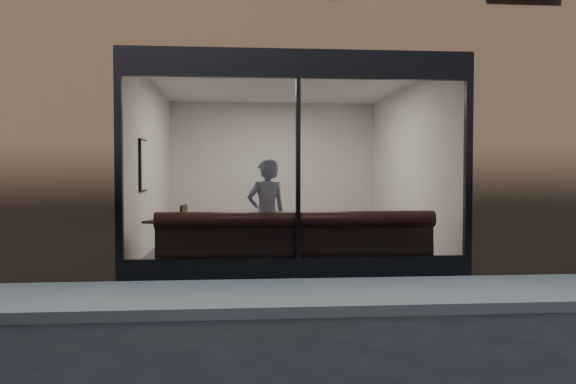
{
  "coord_description": "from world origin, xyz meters",
  "views": [
    {
      "loc": [
        -0.8,
        -5.74,
        1.49
      ],
      "look_at": [
        -0.11,
        2.4,
        1.21
      ],
      "focal_mm": 35.0,
      "sensor_mm": 36.0,
      "label": 1
    }
  ],
  "objects": [
    {
      "name": "storefront_header",
      "position": [
        0.0,
        2.05,
        3.0
      ],
      "size": [
        5.0,
        0.1,
        0.4
      ],
      "primitive_type": "cube",
      "color": "black",
      "rests_on": "host_building_upper"
    },
    {
      "name": "cafe_table_left",
      "position": [
        -1.92,
        3.0,
        0.74
      ],
      "size": [
        0.75,
        0.75,
        0.04
      ],
      "primitive_type": "cube",
      "rotation": [
        0.0,
        0.0,
        -0.33
      ],
      "color": "black",
      "rests_on": "cafe_floor"
    },
    {
      "name": "ground",
      "position": [
        0.0,
        0.0,
        0.0
      ],
      "size": [
        120.0,
        120.0,
        0.0
      ],
      "primitive_type": "plane",
      "color": "black",
      "rests_on": "ground"
    },
    {
      "name": "cafe_table_right",
      "position": [
        1.13,
        3.0,
        0.74
      ],
      "size": [
        0.75,
        0.75,
        0.04
      ],
      "primitive_type": "cube",
      "rotation": [
        0.0,
        0.0,
        -0.31
      ],
      "color": "black",
      "rests_on": "cafe_floor"
    },
    {
      "name": "cafe_wall_left",
      "position": [
        -2.49,
        5.0,
        1.6
      ],
      "size": [
        0.0,
        6.0,
        6.0
      ],
      "primitive_type": "plane",
      "rotation": [
        1.57,
        0.0,
        1.57
      ],
      "color": "silver",
      "rests_on": "ground"
    },
    {
      "name": "sidewalk_near",
      "position": [
        0.0,
        1.0,
        0.01
      ],
      "size": [
        40.0,
        2.0,
        0.01
      ],
      "primitive_type": "cube",
      "color": "gray",
      "rests_on": "ground"
    },
    {
      "name": "host_building_pier_right",
      "position": [
        3.75,
        8.0,
        1.6
      ],
      "size": [
        2.5,
        12.0,
        3.2
      ],
      "primitive_type": "cube",
      "color": "brown",
      "rests_on": "ground"
    },
    {
      "name": "storefront_glass",
      "position": [
        0.0,
        2.02,
        1.55
      ],
      "size": [
        4.8,
        0.0,
        4.8
      ],
      "primitive_type": "plane",
      "rotation": [
        1.57,
        0.0,
        0.0
      ],
      "color": "white",
      "rests_on": "storefront_kick"
    },
    {
      "name": "cafe_floor",
      "position": [
        0.0,
        5.0,
        0.02
      ],
      "size": [
        6.0,
        6.0,
        0.0
      ],
      "primitive_type": "plane",
      "color": "#2D2D30",
      "rests_on": "ground"
    },
    {
      "name": "cafe_wall_back",
      "position": [
        0.0,
        7.99,
        1.6
      ],
      "size": [
        5.0,
        0.0,
        5.0
      ],
      "primitive_type": "plane",
      "rotation": [
        1.57,
        0.0,
        0.0
      ],
      "color": "silver",
      "rests_on": "ground"
    },
    {
      "name": "host_building_backfill",
      "position": [
        0.0,
        11.0,
        1.6
      ],
      "size": [
        5.0,
        6.0,
        3.2
      ],
      "primitive_type": "cube",
      "color": "brown",
      "rests_on": "ground"
    },
    {
      "name": "banquette",
      "position": [
        0.0,
        2.45,
        0.23
      ],
      "size": [
        4.0,
        0.55,
        0.45
      ],
      "primitive_type": "cube",
      "color": "#381415",
      "rests_on": "cafe_floor"
    },
    {
      "name": "kerb_near",
      "position": [
        0.0,
        -0.05,
        0.06
      ],
      "size": [
        40.0,
        0.1,
        0.12
      ],
      "primitive_type": "cube",
      "color": "gray",
      "rests_on": "ground"
    },
    {
      "name": "storefront_kick",
      "position": [
        0.0,
        2.05,
        0.15
      ],
      "size": [
        5.0,
        0.1,
        0.3
      ],
      "primitive_type": "cube",
      "color": "black",
      "rests_on": "ground"
    },
    {
      "name": "person",
      "position": [
        -0.41,
        2.71,
        0.85
      ],
      "size": [
        0.72,
        0.59,
        1.7
      ],
      "primitive_type": "imported",
      "rotation": [
        0.0,
        0.0,
        3.47
      ],
      "color": "#ABBFE3",
      "rests_on": "cafe_floor"
    },
    {
      "name": "wall_poster",
      "position": [
        -2.45,
        4.07,
        1.61
      ],
      "size": [
        0.02,
        0.62,
        0.83
      ],
      "primitive_type": "cube",
      "color": "white",
      "rests_on": "cafe_wall_left"
    },
    {
      "name": "cafe_wall_right",
      "position": [
        2.49,
        5.0,
        1.6
      ],
      "size": [
        0.0,
        6.0,
        6.0
      ],
      "primitive_type": "plane",
      "rotation": [
        1.57,
        0.0,
        -1.57
      ],
      "color": "silver",
      "rests_on": "ground"
    },
    {
      "name": "cafe_chair_left",
      "position": [
        -1.94,
        3.73,
        0.24
      ],
      "size": [
        0.45,
        0.45,
        0.04
      ],
      "primitive_type": "cube",
      "rotation": [
        0.0,
        0.0,
        3.02
      ],
      "color": "black",
      "rests_on": "cafe_floor"
    },
    {
      "name": "host_building_pier_left",
      "position": [
        -3.75,
        8.0,
        1.6
      ],
      "size": [
        2.5,
        12.0,
        3.2
      ],
      "primitive_type": "cube",
      "color": "brown",
      "rests_on": "ground"
    },
    {
      "name": "storefront_mullion",
      "position": [
        0.0,
        2.05,
        1.55
      ],
      "size": [
        0.06,
        0.1,
        2.5
      ],
      "primitive_type": "cube",
      "color": "black",
      "rests_on": "storefront_kick"
    },
    {
      "name": "cafe_ceiling",
      "position": [
        0.0,
        5.0,
        3.19
      ],
      "size": [
        6.0,
        6.0,
        0.0
      ],
      "primitive_type": "plane",
      "rotation": [
        3.14,
        0.0,
        0.0
      ],
      "color": "white",
      "rests_on": "host_building_upper"
    }
  ]
}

